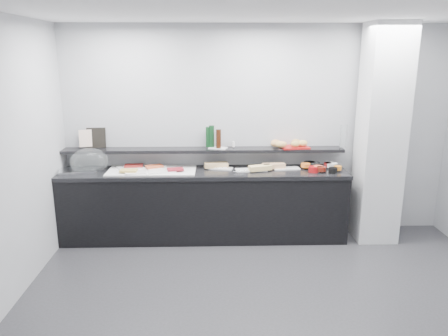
{
  "coord_description": "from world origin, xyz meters",
  "views": [
    {
      "loc": [
        -0.59,
        -3.62,
        2.33
      ],
      "look_at": [
        -0.45,
        1.45,
        1.0
      ],
      "focal_mm": 35.0,
      "sensor_mm": 36.0,
      "label": 1
    }
  ],
  "objects_px": {
    "carafe": "(343,137)",
    "framed_print": "(96,138)",
    "condiment_tray": "(218,148)",
    "bread_tray": "(294,147)",
    "sandwich_plate_mid": "(251,170)",
    "cloche_base": "(78,171)"
  },
  "relations": [
    {
      "from": "framed_print",
      "to": "condiment_tray",
      "type": "height_order",
      "value": "framed_print"
    },
    {
      "from": "cloche_base",
      "to": "bread_tray",
      "type": "distance_m",
      "value": 2.76
    },
    {
      "from": "cloche_base",
      "to": "framed_print",
      "type": "distance_m",
      "value": 0.5
    },
    {
      "from": "sandwich_plate_mid",
      "to": "condiment_tray",
      "type": "distance_m",
      "value": 0.51
    },
    {
      "from": "condiment_tray",
      "to": "carafe",
      "type": "distance_m",
      "value": 1.62
    },
    {
      "from": "condiment_tray",
      "to": "bread_tray",
      "type": "distance_m",
      "value": 0.99
    },
    {
      "from": "sandwich_plate_mid",
      "to": "framed_print",
      "type": "bearing_deg",
      "value": 166.67
    },
    {
      "from": "bread_tray",
      "to": "carafe",
      "type": "relative_size",
      "value": 1.18
    },
    {
      "from": "sandwich_plate_mid",
      "to": "bread_tray",
      "type": "height_order",
      "value": "bread_tray"
    },
    {
      "from": "cloche_base",
      "to": "bread_tray",
      "type": "height_order",
      "value": "bread_tray"
    },
    {
      "from": "bread_tray",
      "to": "condiment_tray",
      "type": "bearing_deg",
      "value": 171.28
    },
    {
      "from": "carafe",
      "to": "framed_print",
      "type": "bearing_deg",
      "value": 178.08
    },
    {
      "from": "framed_print",
      "to": "carafe",
      "type": "height_order",
      "value": "carafe"
    },
    {
      "from": "cloche_base",
      "to": "condiment_tray",
      "type": "xyz_separation_m",
      "value": [
        1.75,
        0.2,
        0.24
      ]
    },
    {
      "from": "bread_tray",
      "to": "carafe",
      "type": "xyz_separation_m",
      "value": [
        0.62,
        -0.03,
        0.14
      ]
    },
    {
      "from": "cloche_base",
      "to": "sandwich_plate_mid",
      "type": "xyz_separation_m",
      "value": [
        2.17,
        0.02,
        -0.01
      ]
    },
    {
      "from": "cloche_base",
      "to": "framed_print",
      "type": "relative_size",
      "value": 1.73
    },
    {
      "from": "cloche_base",
      "to": "condiment_tray",
      "type": "height_order",
      "value": "condiment_tray"
    },
    {
      "from": "sandwich_plate_mid",
      "to": "cloche_base",
      "type": "bearing_deg",
      "value": 174.93
    },
    {
      "from": "cloche_base",
      "to": "condiment_tray",
      "type": "distance_m",
      "value": 1.78
    },
    {
      "from": "condiment_tray",
      "to": "carafe",
      "type": "relative_size",
      "value": 0.74
    },
    {
      "from": "sandwich_plate_mid",
      "to": "carafe",
      "type": "height_order",
      "value": "carafe"
    }
  ]
}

